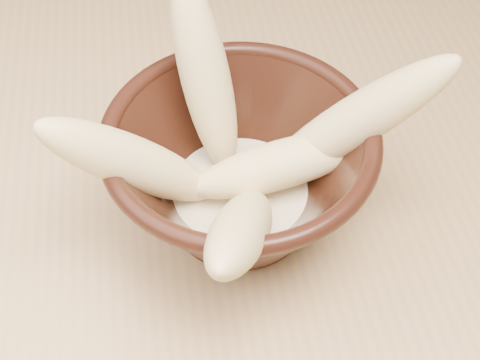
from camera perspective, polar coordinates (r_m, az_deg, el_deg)
name	(u,v)px	position (r m, az deg, el deg)	size (l,w,h in m)	color
table	(394,264)	(0.67, 13.00, -6.97)	(1.20, 0.80, 0.75)	tan
bowl	(240,172)	(0.53, 0.00, 0.68)	(0.21, 0.21, 0.12)	black
milk_puddle	(240,194)	(0.56, 0.00, -1.22)	(0.12, 0.12, 0.02)	beige
banana_upright	(206,78)	(0.53, -2.95, 8.70)	(0.04, 0.04, 0.17)	#E9D289
banana_left	(133,163)	(0.50, -9.08, 1.46)	(0.04, 0.04, 0.17)	#E9D289
banana_right	(354,122)	(0.52, 9.71, 4.87)	(0.04, 0.04, 0.19)	#E9D289
banana_across	(281,165)	(0.53, 3.48, 1.32)	(0.04, 0.04, 0.15)	#E9D289
banana_front	(241,230)	(0.46, 0.11, -4.29)	(0.04, 0.04, 0.18)	#E9D289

